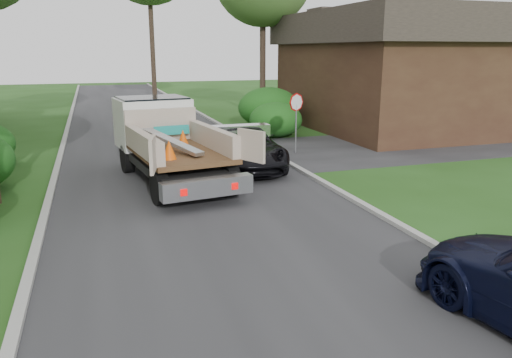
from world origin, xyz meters
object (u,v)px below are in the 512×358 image
object	(u,v)px
stop_sign	(296,110)
house_right	(394,69)
flatbed_truck	(163,135)
black_pickup	(244,147)

from	to	relation	value
stop_sign	house_right	xyz separation A→B (m)	(7.80, 5.00, 1.38)
flatbed_truck	black_pickup	distance (m)	3.03
stop_sign	flatbed_truck	world-z (taller)	flatbed_truck
house_right	flatbed_truck	distance (m)	15.43
stop_sign	house_right	size ratio (longest dim) A/B	0.19
house_right	flatbed_truck	size ratio (longest dim) A/B	1.83
black_pickup	flatbed_truck	bearing A→B (deg)	-166.51
stop_sign	house_right	distance (m)	9.37
house_right	black_pickup	distance (m)	12.85
house_right	flatbed_truck	bearing A→B (deg)	-152.06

